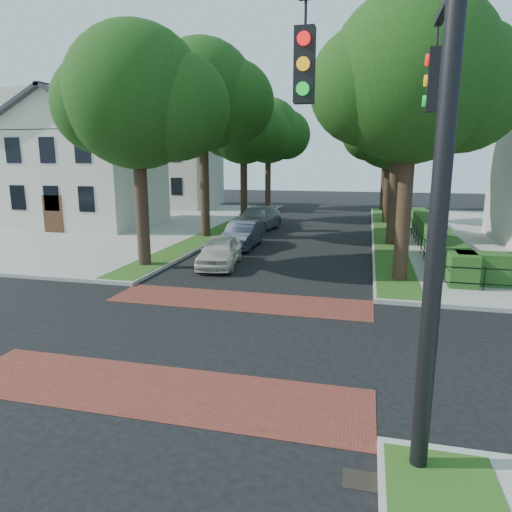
{
  "coord_description": "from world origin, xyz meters",
  "views": [
    {
      "loc": [
        4.14,
        -11.27,
        4.78
      ],
      "look_at": [
        0.58,
        3.29,
        1.6
      ],
      "focal_mm": 32.0,
      "sensor_mm": 36.0,
      "label": 1
    }
  ],
  "objects_px": {
    "parked_car_rear": "(257,219)",
    "parked_car_middle": "(243,235)",
    "parked_car_front": "(220,251)",
    "traffic_signal": "(424,165)"
  },
  "relations": [
    {
      "from": "parked_car_rear",
      "to": "parked_car_middle",
      "type": "bearing_deg",
      "value": -76.69
    },
    {
      "from": "parked_car_front",
      "to": "traffic_signal",
      "type": "bearing_deg",
      "value": -67.65
    },
    {
      "from": "traffic_signal",
      "to": "parked_car_rear",
      "type": "xyz_separation_m",
      "value": [
        -8.06,
        23.29,
        -3.91
      ]
    },
    {
      "from": "parked_car_middle",
      "to": "parked_car_rear",
      "type": "bearing_deg",
      "value": 96.48
    },
    {
      "from": "parked_car_rear",
      "to": "parked_car_front",
      "type": "bearing_deg",
      "value": -78.51
    },
    {
      "from": "traffic_signal",
      "to": "parked_car_middle",
      "type": "height_order",
      "value": "traffic_signal"
    },
    {
      "from": "parked_car_rear",
      "to": "traffic_signal",
      "type": "bearing_deg",
      "value": -64.02
    },
    {
      "from": "traffic_signal",
      "to": "parked_car_front",
      "type": "relative_size",
      "value": 1.96
    },
    {
      "from": "parked_car_front",
      "to": "parked_car_middle",
      "type": "xyz_separation_m",
      "value": [
        -0.17,
        4.57,
        0.03
      ]
    },
    {
      "from": "parked_car_front",
      "to": "parked_car_rear",
      "type": "relative_size",
      "value": 0.74
    }
  ]
}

